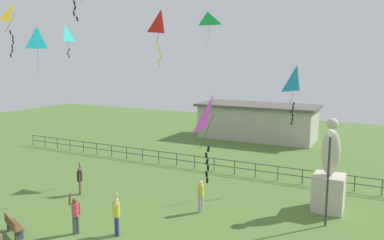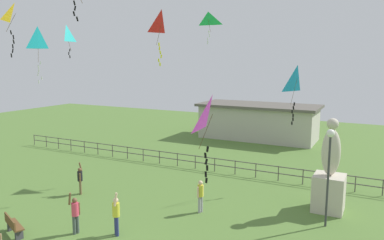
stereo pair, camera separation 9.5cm
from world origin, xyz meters
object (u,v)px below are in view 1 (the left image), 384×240
at_px(statue_monument, 329,179).
at_px(kite_0, 208,20).
at_px(lamppost, 329,156).
at_px(kite_1, 213,117).
at_px(person_4, 200,194).
at_px(kite_5, 296,80).
at_px(person_1, 80,179).
at_px(kite_8, 37,42).
at_px(park_bench, 13,225).
at_px(kite_6, 15,15).
at_px(kite_2, 66,34).
at_px(person_3, 75,213).
at_px(person_0, 116,213).
at_px(kite_3, 161,24).

height_order(statue_monument, kite_0, kite_0).
xyz_separation_m(lamppost, kite_1, (-3.05, -5.83, 2.33)).
relative_size(person_4, kite_5, 0.48).
bearing_deg(person_1, kite_8, 166.90).
bearing_deg(kite_0, park_bench, -105.52).
bearing_deg(kite_1, person_1, 158.55).
distance_m(lamppost, person_1, 13.23).
height_order(kite_1, kite_6, kite_6).
height_order(person_1, kite_2, kite_2).
height_order(person_4, kite_2, kite_2).
relative_size(person_3, kite_8, 0.59).
bearing_deg(park_bench, person_4, 44.44).
distance_m(statue_monument, kite_8, 18.04).
relative_size(park_bench, kite_1, 0.51).
height_order(kite_0, kite_2, kite_0).
distance_m(statue_monument, kite_1, 9.22).
distance_m(statue_monument, person_0, 10.45).
relative_size(person_1, kite_2, 0.80).
bearing_deg(kite_0, kite_1, -64.28).
height_order(kite_6, kite_8, kite_6).
distance_m(kite_2, kite_5, 15.42).
height_order(statue_monument, lamppost, statue_monument).
relative_size(person_3, kite_5, 0.56).
relative_size(statue_monument, kite_8, 1.45).
bearing_deg(person_4, person_3, -129.61).
bearing_deg(kite_8, person_3, -33.53).
bearing_deg(kite_1, kite_5, 86.62).
bearing_deg(person_1, kite_3, 38.06).
xyz_separation_m(kite_0, kite_6, (-5.70, -9.68, -0.42)).
height_order(lamppost, person_1, lamppost).
height_order(kite_1, kite_5, kite_5).
bearing_deg(kite_3, kite_6, -132.07).
xyz_separation_m(person_1, kite_1, (9.82, -3.86, 4.69)).
bearing_deg(kite_8, person_4, -0.36).
relative_size(person_3, person_4, 1.17).
distance_m(person_0, person_3, 1.80).
bearing_deg(kite_5, lamppost, -60.48).
distance_m(kite_5, kite_6, 14.93).
height_order(statue_monument, person_3, statue_monument).
distance_m(kite_6, kite_8, 4.29).
xyz_separation_m(person_3, kite_1, (6.47, -0.07, 4.63)).
distance_m(park_bench, person_3, 2.68).
height_order(statue_monument, kite_2, kite_2).
height_order(person_0, kite_5, kite_5).
height_order(lamppost, kite_1, kite_1).
distance_m(statue_monument, person_1, 13.32).
height_order(statue_monument, kite_3, kite_3).
height_order(park_bench, person_1, person_1).
bearing_deg(park_bench, kite_6, 130.87).
distance_m(park_bench, kite_6, 9.76).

